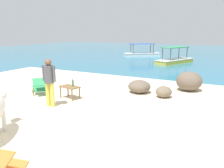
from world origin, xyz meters
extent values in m
cube|color=beige|center=(0.00, 0.00, 0.02)|extent=(18.00, 14.00, 0.04)
cube|color=teal|center=(0.00, 22.00, 0.00)|extent=(60.00, 36.00, 0.03)
cylinder|color=beige|center=(-1.35, -1.05, 0.32)|extent=(0.11, 0.11, 0.55)
ellipsoid|color=beige|center=(-1.78, -0.72, 0.86)|extent=(0.43, 0.47, 0.28)
cone|color=beige|center=(-1.67, -0.63, 0.98)|extent=(0.14, 0.14, 0.10)
cube|color=brown|center=(-1.69, 2.08, 0.49)|extent=(0.84, 0.60, 0.04)
cylinder|color=brown|center=(-1.32, 2.17, 0.26)|extent=(0.05, 0.05, 0.44)
cylinder|color=brown|center=(-1.40, 1.82, 0.26)|extent=(0.05, 0.05, 0.44)
cylinder|color=brown|center=(-1.98, 2.33, 0.26)|extent=(0.05, 0.05, 0.44)
cylinder|color=brown|center=(-2.06, 1.98, 0.26)|extent=(0.05, 0.05, 0.44)
cylinder|color=#2D6B38|center=(-1.60, 2.17, 0.62)|extent=(0.07, 0.07, 0.22)
cylinder|color=#2D6B38|center=(-1.60, 2.17, 0.76)|extent=(0.03, 0.03, 0.06)
cylinder|color=red|center=(-1.60, 2.17, 0.80)|extent=(0.03, 0.03, 0.02)
cylinder|color=brown|center=(-3.51, 1.95, 0.11)|extent=(0.04, 0.04, 0.14)
cylinder|color=brown|center=(-3.18, 2.35, 0.11)|extent=(0.04, 0.04, 0.14)
cylinder|color=brown|center=(-3.19, 1.69, 0.21)|extent=(0.04, 0.04, 0.34)
cylinder|color=brown|center=(-2.86, 2.09, 0.21)|extent=(0.04, 0.04, 0.34)
cube|color=#339356|center=(-3.18, 2.02, 0.28)|extent=(0.66, 0.68, 0.21)
cube|color=#339356|center=(-2.94, 1.82, 0.61)|extent=(0.69, 0.70, 0.23)
cylinder|color=#DBC64C|center=(-1.79, 1.01, 0.45)|extent=(0.14, 0.14, 0.82)
cylinder|color=#DBC64C|center=(-1.61, 1.03, 0.45)|extent=(0.14, 0.14, 0.82)
cylinder|color=#4C4C51|center=(-1.70, 1.02, 1.15)|extent=(0.32, 0.32, 0.58)
cylinder|color=#4C4C51|center=(-1.91, 1.00, 1.18)|extent=(0.09, 0.09, 0.52)
cylinder|color=#4C4C51|center=(-1.49, 1.04, 1.18)|extent=(0.09, 0.09, 0.52)
sphere|color=brown|center=(-1.70, 1.02, 1.55)|extent=(0.22, 0.22, 0.22)
ellipsoid|color=#756651|center=(1.43, 3.86, 0.26)|extent=(0.80, 0.82, 0.44)
ellipsoid|color=#6B5B4C|center=(2.12, 5.35, 0.45)|extent=(1.43, 1.40, 0.83)
ellipsoid|color=#6B5B4C|center=(0.35, 4.07, 0.30)|extent=(1.22, 1.21, 0.52)
cube|color=gold|center=(-0.34, 13.92, 0.16)|extent=(2.46, 3.74, 0.28)
cube|color=white|center=(-0.34, 13.92, 0.32)|extent=(2.54, 3.83, 0.04)
cylinder|color=brown|center=(-0.25, 15.06, 0.77)|extent=(0.06, 0.06, 0.95)
cylinder|color=brown|center=(0.45, 14.75, 0.77)|extent=(0.06, 0.06, 0.95)
cylinder|color=brown|center=(-1.13, 13.08, 0.77)|extent=(0.06, 0.06, 0.95)
cylinder|color=brown|center=(-0.42, 12.77, 0.77)|extent=(0.06, 0.06, 0.95)
cube|color=#339356|center=(-0.34, 13.92, 1.28)|extent=(1.87, 2.68, 0.06)
cube|color=white|center=(-4.46, 17.62, 0.16)|extent=(3.46, 3.17, 0.28)
cube|color=white|center=(-4.46, 17.62, 0.32)|extent=(3.55, 3.26, 0.04)
cylinder|color=brown|center=(-5.04, 16.63, 0.77)|extent=(0.06, 0.06, 0.95)
cylinder|color=brown|center=(-5.53, 17.22, 0.77)|extent=(0.06, 0.06, 0.95)
cylinder|color=brown|center=(-3.39, 18.03, 0.77)|extent=(0.06, 0.06, 0.95)
cylinder|color=brown|center=(-3.89, 18.61, 0.77)|extent=(0.06, 0.06, 0.95)
cube|color=#3D66C6|center=(-4.46, 17.62, 1.28)|extent=(2.53, 2.34, 0.06)
camera|label=1|loc=(3.53, -4.56, 2.55)|focal=36.41mm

